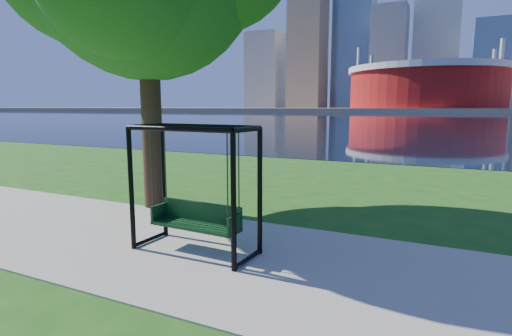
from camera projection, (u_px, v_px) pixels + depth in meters
The scene contains 7 objects.
ground at pixel (242, 247), 7.11m from camera, with size 900.00×900.00×0.00m, color #1E5114.
path at pixel (228, 256), 6.67m from camera, with size 120.00×4.00×0.03m, color #9E937F.
river at pixel (436, 117), 97.89m from camera, with size 900.00×180.00×0.02m, color black.
far_bank at pixel (446, 109), 279.30m from camera, with size 900.00×228.00×2.00m, color #937F60.
stadium at pixel (426, 86), 218.42m from camera, with size 83.00×83.00×32.00m.
skyline at pixel (443, 60), 287.79m from camera, with size 392.00×66.00×96.50m.
swing at pixel (195, 192), 6.73m from camera, with size 2.17×1.01×2.18m.
Camera 1 is at (3.19, -6.03, 2.47)m, focal length 28.00 mm.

